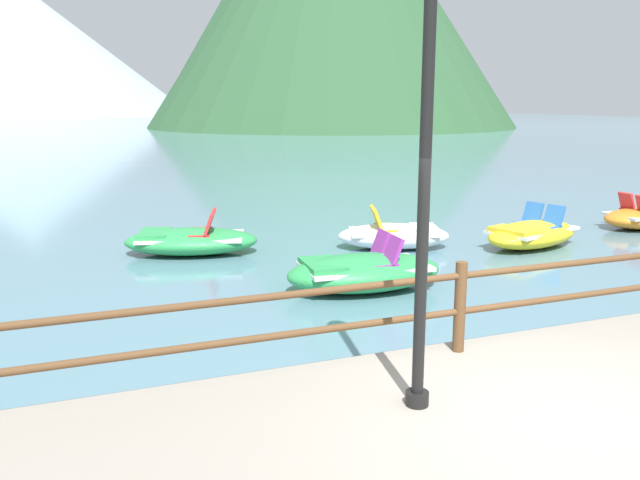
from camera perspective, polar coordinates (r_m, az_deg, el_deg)
The scene contains 8 objects.
ground_plane at distance 44.07m, azimuth -16.46°, elevation 7.85°, with size 200.00×200.00×0.00m, color slate.
dock_railing at distance 6.76m, azimuth 12.28°, elevation -4.92°, with size 23.92×0.12×0.95m.
lamp_post at distance 5.16m, azimuth 9.49°, elevation 13.18°, with size 0.28×0.28×4.42m.
pedal_boat_0 at distance 10.23m, azimuth 3.88°, elevation -2.79°, with size 2.61×1.47×0.89m.
pedal_boat_1 at distance 12.88m, azimuth -11.37°, elevation -0.03°, with size 2.84×1.99×0.85m.
pedal_boat_3 at distance 13.96m, azimuth 18.19°, elevation 0.55°, with size 2.73×1.94×0.86m.
pedal_boat_5 at distance 13.21m, azimuth 6.57°, elevation 0.42°, with size 2.51×1.81×0.84m.
distant_peak at distance 152.90m, azimuth -25.31°, elevation 15.15°, with size 70.92×70.92×27.80m, color #9EADBC.
Camera 1 is at (-3.60, -3.82, 2.94)m, focal length 36.25 mm.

